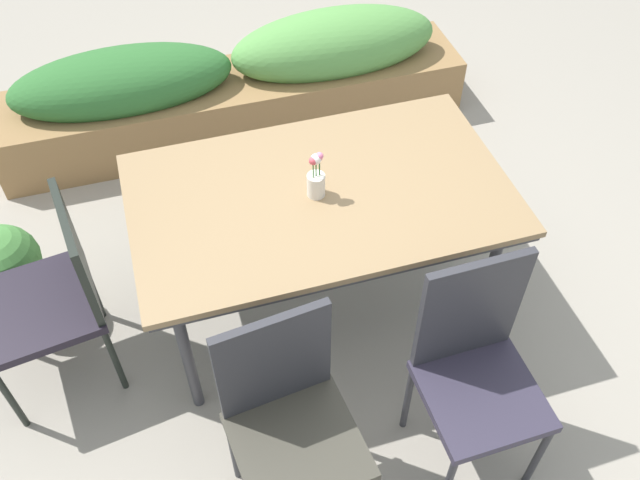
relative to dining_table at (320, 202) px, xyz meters
name	(u,v)px	position (x,y,z in m)	size (l,w,h in m)	color
ground_plane	(325,299)	(0.03, 0.03, -0.71)	(12.00, 12.00, 0.00)	gray
dining_table	(320,202)	(0.00, 0.00, 0.00)	(1.54, 0.93, 0.76)	#8C704C
chair_end_left	(53,291)	(-1.12, 0.01, -0.20)	(0.53, 0.53, 0.88)	black
chair_near_left	(289,416)	(-0.35, -0.81, -0.16)	(0.47, 0.47, 0.95)	#3C3930
chair_near_right	(476,363)	(0.34, -0.81, -0.16)	(0.42, 0.42, 0.99)	#302B3C
flower_vase	(316,179)	(-0.02, -0.01, 0.14)	(0.07, 0.07, 0.21)	silver
planter_box	(236,85)	(-0.08, 1.46, -0.39)	(2.74, 0.52, 0.68)	olive
potted_plant	(11,275)	(-1.35, 0.36, -0.42)	(0.32, 0.32, 0.54)	#9E6047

